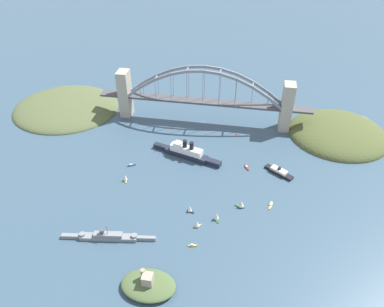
{
  "coord_description": "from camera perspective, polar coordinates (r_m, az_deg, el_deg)",
  "views": [
    {
      "loc": [
        -55.73,
        398.88,
        249.75
      ],
      "look_at": [
        0.0,
        80.43,
        8.0
      ],
      "focal_mm": 34.9,
      "sensor_mm": 36.0,
      "label": 1
    }
  ],
  "objects": [
    {
      "name": "channel_marker_buoy",
      "position": [
        450.44,
        6.82,
        2.99
      ],
      "size": [
        2.2,
        2.2,
        2.75
      ],
      "color": "red",
      "rests_on": "ground"
    },
    {
      "name": "small_boat_5",
      "position": [
        400.73,
        8.35,
        -2.09
      ],
      "size": [
        5.49,
        9.58,
        2.1
      ],
      "color": "#B2231E",
      "rests_on": "ground"
    },
    {
      "name": "ocean_liner",
      "position": [
        408.79,
        -0.83,
        0.19
      ],
      "size": [
        79.97,
        29.77,
        21.07
      ],
      "color": "#1E2333",
      "rests_on": "ground"
    },
    {
      "name": "small_boat_3",
      "position": [
        384.49,
        -10.18,
        -3.64
      ],
      "size": [
        5.62,
        7.32,
        8.76
      ],
      "color": "gold",
      "rests_on": "ground"
    },
    {
      "name": "harbor_arch_bridge",
      "position": [
        458.17,
        1.75,
        8.3
      ],
      "size": [
        260.3,
        18.62,
        72.26
      ],
      "color": "#ADA38E",
      "rests_on": "ground"
    },
    {
      "name": "naval_cruiser",
      "position": [
        333.4,
        -12.77,
        -12.26
      ],
      "size": [
        80.83,
        14.39,
        16.66
      ],
      "color": "gray",
      "rests_on": "ground"
    },
    {
      "name": "small_boat_1",
      "position": [
        353.42,
        7.52,
        -7.61
      ],
      "size": [
        9.32,
        6.18,
        9.27
      ],
      "color": "#2D6B3D",
      "rests_on": "ground"
    },
    {
      "name": "headland_west_shore",
      "position": [
        481.93,
        21.48,
        2.75
      ],
      "size": [
        116.39,
        112.33,
        31.54
      ],
      "color": "#4C562D",
      "rests_on": "ground"
    },
    {
      "name": "small_boat_4",
      "position": [
        404.4,
        -9.26,
        -1.77
      ],
      "size": [
        8.8,
        5.48,
        2.38
      ],
      "color": "#234C8C",
      "rests_on": "ground"
    },
    {
      "name": "small_boat_0",
      "position": [
        333.78,
        0.79,
        -10.7
      ],
      "size": [
        6.72,
        6.1,
        7.89
      ],
      "color": "gold",
      "rests_on": "ground"
    },
    {
      "name": "small_boat_2",
      "position": [
        321.8,
        0.07,
        -13.88
      ],
      "size": [
        7.61,
        2.82,
        2.38
      ],
      "color": "gold",
      "rests_on": "ground"
    },
    {
      "name": "small_boat_6",
      "position": [
        339.92,
        3.74,
        -9.46
      ],
      "size": [
        6.46,
        8.27,
        10.16
      ],
      "color": "#2D6B3D",
      "rests_on": "ground"
    },
    {
      "name": "harbor_ferry_steamer",
      "position": [
        398.79,
        13.16,
        -2.71
      ],
      "size": [
        30.2,
        23.22,
        7.79
      ],
      "color": "black",
      "rests_on": "ground"
    },
    {
      "name": "small_boat_7",
      "position": [
        346.8,
        -0.33,
        -8.39
      ],
      "size": [
        7.26,
        5.73,
        8.17
      ],
      "color": "black",
      "rests_on": "ground"
    },
    {
      "name": "headland_east_shore",
      "position": [
        529.1,
        -18.38,
        6.63
      ],
      "size": [
        138.59,
        129.96,
        22.38
      ],
      "color": "#515B38",
      "rests_on": "ground"
    },
    {
      "name": "small_boat_8",
      "position": [
        361.95,
        11.93,
        -7.71
      ],
      "size": [
        4.19,
        11.09,
        1.92
      ],
      "color": "gold",
      "rests_on": "ground"
    },
    {
      "name": "seaplane_taxiing_near_bridge",
      "position": [
        512.93,
        6.81,
        7.65
      ],
      "size": [
        8.85,
        10.79,
        4.91
      ],
      "color": "#B7B7B2",
      "rests_on": "ground"
    },
    {
      "name": "fort_island_mid_harbor",
      "position": [
        297.48,
        -6.7,
        -19.29
      ],
      "size": [
        41.82,
        29.47,
        16.39
      ],
      "color": "#4C6038",
      "rests_on": "ground"
    },
    {
      "name": "ground_plane",
      "position": [
        473.91,
        1.68,
        4.97
      ],
      "size": [
        1400.0,
        1400.0,
        0.0
      ],
      "primitive_type": "plane",
      "color": "#385166"
    }
  ]
}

